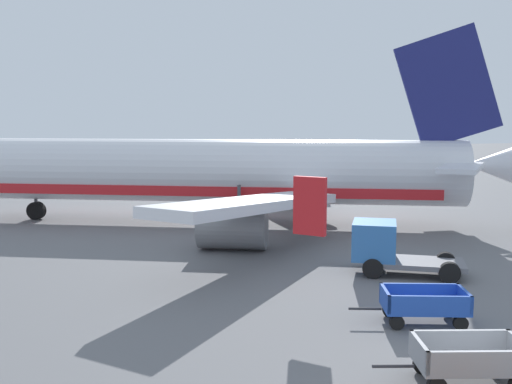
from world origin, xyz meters
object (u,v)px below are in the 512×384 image
object	(u,v)px
airplane	(220,172)
service_truck_beside_carts	(386,247)
baggage_cart_third_in_row	(424,304)
baggage_cart_second_in_row	(469,359)

from	to	relation	value
airplane	service_truck_beside_carts	xyz separation A→B (m)	(4.37, -12.56, -1.95)
airplane	service_truck_beside_carts	distance (m)	13.44
baggage_cart_third_in_row	service_truck_beside_carts	world-z (taller)	service_truck_beside_carts
baggage_cart_third_in_row	service_truck_beside_carts	xyz separation A→B (m)	(1.56, 5.54, 0.50)
service_truck_beside_carts	baggage_cart_third_in_row	bearing A→B (deg)	-105.70
airplane	baggage_cart_second_in_row	size ratio (longest dim) A/B	9.98
airplane	service_truck_beside_carts	size ratio (longest dim) A/B	7.61
baggage_cart_second_in_row	baggage_cart_third_in_row	bearing A→B (deg)	74.05
baggage_cart_second_in_row	baggage_cart_third_in_row	distance (m)	4.05
baggage_cart_second_in_row	baggage_cart_third_in_row	world-z (taller)	same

